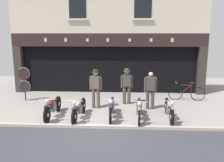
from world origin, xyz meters
TOP-DOWN VIEW (x-y plane):
  - ground at (0.00, -0.98)m, footprint 22.60×22.00m
  - shop_facade at (0.00, 7.01)m, footprint 10.90×4.42m
  - motorcycle_left at (-1.96, 1.10)m, footprint 0.62×2.09m
  - motorcycle_center_left at (-0.87, 0.97)m, footprint 0.62×2.02m
  - motorcycle_center at (0.40, 1.11)m, footprint 0.62×2.03m
  - motorcycle_center_right at (1.47, 0.96)m, footprint 0.62×2.09m
  - motorcycle_right at (2.65, 1.11)m, footprint 0.62×2.06m
  - salesman_left at (-0.37, 2.36)m, footprint 0.55×0.34m
  - shopkeeper_center at (1.01, 3.09)m, footprint 0.56×0.35m
  - salesman_right at (2.04, 2.34)m, footprint 0.56×0.25m
  - tyre_sign_pole at (-4.01, 3.32)m, footprint 0.59×0.06m
  - advert_board_near at (1.98, 5.40)m, footprint 0.78×0.03m
  - leaning_bicycle at (4.02, 3.86)m, footprint 1.79×0.50m

SIDE VIEW (x-z plane):
  - ground at x=0.00m, z-range -0.13..0.05m
  - leaning_bicycle at x=4.02m, z-range -0.10..0.85m
  - motorcycle_center_left at x=-0.87m, z-range -0.04..0.88m
  - motorcycle_left at x=-1.96m, z-range -0.03..0.89m
  - motorcycle_right at x=2.65m, z-range -0.03..0.89m
  - motorcycle_center_right at x=1.47m, z-range -0.03..0.89m
  - motorcycle_center at x=0.40m, z-range -0.03..0.89m
  - salesman_right at x=2.04m, z-range 0.09..1.74m
  - shopkeeper_center at x=1.01m, z-range 0.10..1.79m
  - salesman_left at x=-0.37m, z-range 0.10..1.84m
  - tyre_sign_pole at x=-4.01m, z-range 0.18..1.89m
  - advert_board_near at x=1.98m, z-range 1.07..2.19m
  - shop_facade at x=0.00m, z-range -1.45..4.87m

